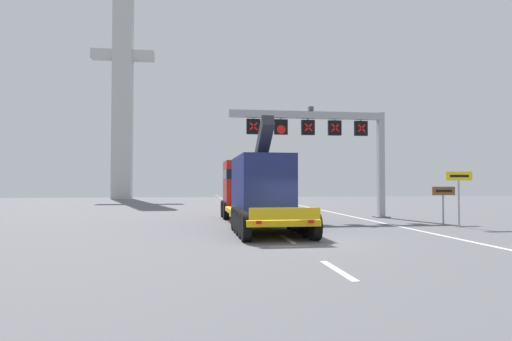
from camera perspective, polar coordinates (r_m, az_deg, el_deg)
name	(u,v)px	position (r m, az deg, el deg)	size (l,w,h in m)	color
ground	(302,240)	(17.35, 6.05, -9.01)	(112.00, 112.00, 0.00)	#5B5B60
lane_markings	(230,204)	(48.80, -3.41, -4.33)	(0.20, 78.37, 0.01)	silver
edge_line_right	(349,216)	(30.58, 12.10, -5.82)	(0.20, 63.00, 0.01)	silver
overhead_lane_gantry	(329,133)	(28.68, 9.45, 4.86)	(10.43, 0.90, 7.16)	#9EA0A5
heavy_haul_truck_yellow	(254,188)	(24.08, -0.30, -2.24)	(3.17, 14.09, 5.30)	yellow
exit_sign_yellow	(459,186)	(24.42, 24.97, -1.81)	(1.42, 0.15, 2.82)	#9EA0A5
tourist_info_sign_brown	(443,196)	(26.13, 23.28, -3.07)	(1.31, 0.15, 2.04)	#9EA0A5
bridge_pylon_distant	(123,80)	(68.50, -17.00, 11.20)	(9.00, 2.00, 34.16)	#B7B7B2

